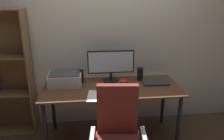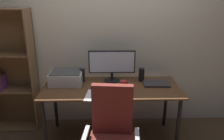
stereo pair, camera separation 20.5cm
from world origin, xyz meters
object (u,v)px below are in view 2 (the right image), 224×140
(desk, at_px, (111,93))
(monitor, at_px, (112,64))
(keyboard, at_px, (113,93))
(mouse, at_px, (131,92))
(speaker_left, at_px, (82,75))
(coffee_mug, at_px, (123,84))
(laptop, at_px, (156,83))
(printer, at_px, (67,77))
(bookshelf, at_px, (10,73))
(speaker_right, at_px, (141,75))

(desk, bearing_deg, monitor, 86.15)
(keyboard, xyz_separation_m, mouse, (0.20, -0.00, 0.01))
(mouse, xyz_separation_m, speaker_left, (-0.59, 0.39, 0.07))
(mouse, relative_size, coffee_mug, 0.99)
(laptop, bearing_deg, keyboard, -152.86)
(desk, xyz_separation_m, speaker_left, (-0.37, 0.20, 0.17))
(printer, bearing_deg, keyboard, -29.89)
(keyboard, height_order, laptop, laptop)
(laptop, relative_size, bookshelf, 0.19)
(bookshelf, bearing_deg, monitor, -5.73)
(monitor, height_order, speaker_left, monitor)
(keyboard, bearing_deg, desk, 96.31)
(monitor, bearing_deg, printer, -174.30)
(speaker_right, height_order, printer, speaker_right)
(speaker_left, bearing_deg, bookshelf, 171.64)
(keyboard, relative_size, laptop, 0.91)
(desk, bearing_deg, printer, 165.53)
(keyboard, bearing_deg, mouse, -0.10)
(mouse, distance_m, printer, 0.86)
(monitor, distance_m, mouse, 0.50)
(mouse, distance_m, laptop, 0.44)
(speaker_left, bearing_deg, coffee_mug, -22.25)
(laptop, distance_m, bookshelf, 1.96)
(monitor, xyz_separation_m, bookshelf, (-1.38, 0.14, -0.17))
(laptop, height_order, printer, printer)
(coffee_mug, height_order, laptop, coffee_mug)
(laptop, distance_m, printer, 1.14)
(speaker_left, relative_size, bookshelf, 0.10)
(monitor, relative_size, speaker_right, 3.51)
(monitor, relative_size, keyboard, 2.06)
(bookshelf, bearing_deg, keyboard, -21.04)
(mouse, bearing_deg, coffee_mug, 118.48)
(monitor, bearing_deg, speaker_right, -1.18)
(coffee_mug, relative_size, printer, 0.24)
(keyboard, xyz_separation_m, bookshelf, (-1.38, 0.53, 0.06))
(keyboard, bearing_deg, printer, 150.83)
(speaker_left, bearing_deg, laptop, -7.31)
(keyboard, xyz_separation_m, coffee_mug, (0.13, 0.17, 0.03))
(keyboard, bearing_deg, bookshelf, 159.69)
(printer, bearing_deg, coffee_mug, -12.80)
(keyboard, height_order, speaker_left, speaker_left)
(keyboard, relative_size, speaker_left, 1.71)
(mouse, height_order, coffee_mug, coffee_mug)
(monitor, distance_m, speaker_left, 0.41)
(coffee_mug, height_order, printer, printer)
(laptop, height_order, bookshelf, bookshelf)
(coffee_mug, bearing_deg, desk, 173.81)
(monitor, distance_m, speaker_right, 0.41)
(laptop, bearing_deg, desk, -170.99)
(mouse, xyz_separation_m, laptop, (0.35, 0.27, -0.01))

